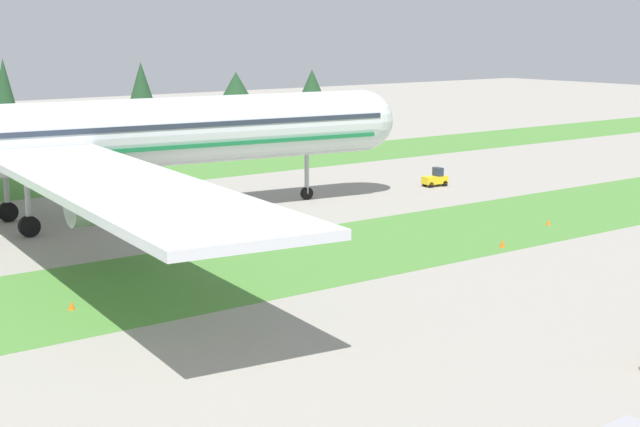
{
  "coord_description": "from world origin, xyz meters",
  "views": [
    {
      "loc": [
        -44.0,
        -16.16,
        16.5
      ],
      "look_at": [
        -4.51,
        35.33,
        4.0
      ],
      "focal_mm": 54.63,
      "sensor_mm": 36.0,
      "label": 1
    }
  ],
  "objects_px": {
    "taxiway_marker_2": "(502,243)",
    "pushback_tractor": "(435,179)",
    "taxiway_marker_0": "(548,222)",
    "taxiway_marker_1": "(71,305)",
    "airliner": "(38,139)"
  },
  "relations": [
    {
      "from": "pushback_tractor",
      "to": "taxiway_marker_0",
      "type": "bearing_deg",
      "value": 169.01
    },
    {
      "from": "pushback_tractor",
      "to": "taxiway_marker_1",
      "type": "xyz_separation_m",
      "value": [
        -48.89,
        -19.6,
        -0.56
      ]
    },
    {
      "from": "taxiway_marker_0",
      "to": "airliner",
      "type": "bearing_deg",
      "value": 143.4
    },
    {
      "from": "pushback_tractor",
      "to": "taxiway_marker_0",
      "type": "height_order",
      "value": "pushback_tractor"
    },
    {
      "from": "airliner",
      "to": "taxiway_marker_0",
      "type": "distance_m",
      "value": 43.22
    },
    {
      "from": "taxiway_marker_0",
      "to": "taxiway_marker_1",
      "type": "relative_size",
      "value": 0.91
    },
    {
      "from": "taxiway_marker_0",
      "to": "taxiway_marker_1",
      "type": "height_order",
      "value": "taxiway_marker_1"
    },
    {
      "from": "taxiway_marker_1",
      "to": "airliner",
      "type": "bearing_deg",
      "value": 71.83
    },
    {
      "from": "pushback_tractor",
      "to": "taxiway_marker_2",
      "type": "xyz_separation_m",
      "value": [
        -16.11,
        -23.88,
        -0.49
      ]
    },
    {
      "from": "taxiway_marker_0",
      "to": "pushback_tractor",
      "type": "bearing_deg",
      "value": 72.1
    },
    {
      "from": "airliner",
      "to": "taxiway_marker_2",
      "type": "relative_size",
      "value": 131.89
    },
    {
      "from": "pushback_tractor",
      "to": "taxiway_marker_0",
      "type": "distance_m",
      "value": 21.52
    },
    {
      "from": "taxiway_marker_2",
      "to": "pushback_tractor",
      "type": "bearing_deg",
      "value": 55.99
    },
    {
      "from": "airliner",
      "to": "pushback_tractor",
      "type": "height_order",
      "value": "airliner"
    },
    {
      "from": "taxiway_marker_2",
      "to": "taxiway_marker_1",
      "type": "bearing_deg",
      "value": 172.58
    }
  ]
}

